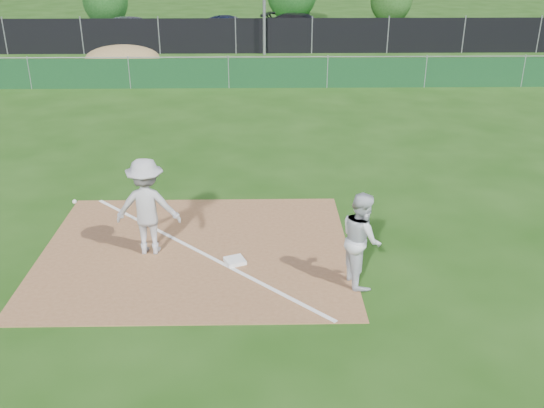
{
  "coord_description": "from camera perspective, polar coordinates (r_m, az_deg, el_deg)",
  "views": [
    {
      "loc": [
        1.3,
        -9.54,
        5.66
      ],
      "look_at": [
        1.49,
        1.0,
        1.0
      ],
      "focal_mm": 40.0,
      "sensor_mm": 36.0,
      "label": 1
    }
  ],
  "objects": [
    {
      "name": "ground",
      "position": [
        20.38,
        -4.72,
        7.66
      ],
      "size": [
        90.0,
        90.0,
        0.0
      ],
      "primitive_type": "plane",
      "color": "#19400D",
      "rests_on": "ground"
    },
    {
      "name": "infield_dirt",
      "position": [
        12.03,
        -7.15,
        -4.37
      ],
      "size": [
        6.0,
        5.0,
        0.02
      ],
      "primitive_type": "cube",
      "color": "brown",
      "rests_on": "ground"
    },
    {
      "name": "foul_line",
      "position": [
        12.02,
        -7.15,
        -4.31
      ],
      "size": [
        5.01,
        5.01,
        0.01
      ],
      "primitive_type": "cube",
      "rotation": [
        0.0,
        0.0,
        0.79
      ],
      "color": "white",
      "rests_on": "infield_dirt"
    },
    {
      "name": "green_fence",
      "position": [
        25.09,
        -4.1,
        12.17
      ],
      "size": [
        44.0,
        0.05,
        1.2
      ],
      "primitive_type": "cube",
      "color": "#0E3619",
      "rests_on": "ground"
    },
    {
      "name": "dirt_mound",
      "position": [
        29.18,
        -13.89,
        13.18
      ],
      "size": [
        3.38,
        2.6,
        1.17
      ],
      "primitive_type": "ellipsoid",
      "color": "olive",
      "rests_on": "ground"
    },
    {
      "name": "black_fence",
      "position": [
        32.91,
        -3.44,
        15.51
      ],
      "size": [
        46.0,
        0.04,
        1.8
      ],
      "primitive_type": "cube",
      "color": "black",
      "rests_on": "ground"
    },
    {
      "name": "parking_lot",
      "position": [
        37.98,
        -3.12,
        15.27
      ],
      "size": [
        46.0,
        9.0,
        0.01
      ],
      "primitive_type": "cube",
      "color": "black",
      "rests_on": "ground"
    },
    {
      "name": "first_base",
      "position": [
        11.5,
        -3.51,
        -5.36
      ],
      "size": [
        0.46,
        0.46,
        0.07
      ],
      "primitive_type": "cube",
      "rotation": [
        0.0,
        0.0,
        0.38
      ],
      "color": "white",
      "rests_on": "infield_dirt"
    },
    {
      "name": "play_at_first",
      "position": [
        11.71,
        -11.67,
        -0.25
      ],
      "size": [
        1.92,
        0.74,
        1.91
      ],
      "color": "#BABABC",
      "rests_on": "infield_dirt"
    },
    {
      "name": "runner",
      "position": [
        10.64,
        8.4,
        -3.27
      ],
      "size": [
        0.79,
        0.94,
        1.72
      ],
      "primitive_type": "imported",
      "rotation": [
        0.0,
        0.0,
        1.76
      ],
      "color": "silver",
      "rests_on": "ground"
    },
    {
      "name": "car_left",
      "position": [
        37.96,
        -12.96,
        15.84
      ],
      "size": [
        4.61,
        3.16,
        1.46
      ],
      "primitive_type": "imported",
      "rotation": [
        0.0,
        0.0,
        1.2
      ],
      "color": "#B5B7BE",
      "rests_on": "parking_lot"
    },
    {
      "name": "car_mid",
      "position": [
        36.85,
        -3.87,
        16.1
      ],
      "size": [
        4.3,
        1.53,
        1.41
      ],
      "primitive_type": "imported",
      "rotation": [
        0.0,
        0.0,
        1.58
      ],
      "color": "black",
      "rests_on": "parking_lot"
    },
    {
      "name": "car_right",
      "position": [
        38.35,
        2.85,
        16.42
      ],
      "size": [
        5.22,
        3.7,
        1.4
      ],
      "primitive_type": "imported",
      "rotation": [
        0.0,
        0.0,
        1.17
      ],
      "color": "black",
      "rests_on": "parking_lot"
    },
    {
      "name": "tree_left",
      "position": [
        43.69,
        -15.42,
        18.0
      ],
      "size": [
        2.95,
        2.95,
        3.5
      ],
      "color": "#382316",
      "rests_on": "ground"
    }
  ]
}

